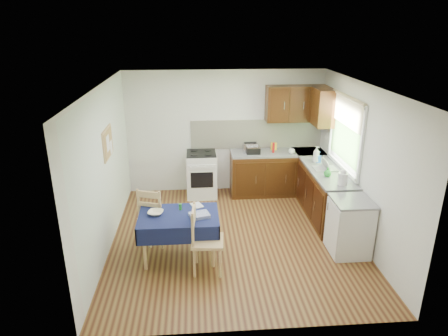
{
  "coord_description": "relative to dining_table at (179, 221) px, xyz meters",
  "views": [
    {
      "loc": [
        -0.62,
        -5.77,
        3.39
      ],
      "look_at": [
        -0.17,
        0.13,
        1.2
      ],
      "focal_mm": 32.0,
      "sensor_mm": 36.0,
      "label": 1
    }
  ],
  "objects": [
    {
      "name": "dining_table",
      "position": [
        0.0,
        0.0,
        0.0
      ],
      "size": [
        1.17,
        0.8,
        0.71
      ],
      "rotation": [
        0.0,
        0.0,
        0.37
      ],
      "color": "#110E3A",
      "rests_on": "ground"
    },
    {
      "name": "base_cabinets",
      "position": [
        2.24,
        1.74,
        -0.17
      ],
      "size": [
        1.9,
        2.3,
        0.86
      ],
      "color": "#321608",
      "rests_on": "ground"
    },
    {
      "name": "dish_rack",
      "position": [
        2.57,
        1.21,
        0.32
      ],
      "size": [
        0.4,
        0.3,
        0.19
      ],
      "rotation": [
        0.0,
        0.0,
        -0.14
      ],
      "color": "#929297",
      "rests_on": "worktop_right"
    },
    {
      "name": "sauce_bottle",
      "position": [
        1.83,
        2.23,
        0.4
      ],
      "size": [
        0.05,
        0.05,
        0.2
      ],
      "primitive_type": "cylinder",
      "color": "red",
      "rests_on": "worktop_back"
    },
    {
      "name": "corkboard",
      "position": [
        -1.08,
        0.78,
        1.0
      ],
      "size": [
        0.04,
        0.62,
        0.47
      ],
      "color": "tan",
      "rests_on": "wall_left"
    },
    {
      "name": "ceiling",
      "position": [
        0.89,
        0.48,
        1.9
      ],
      "size": [
        4.0,
        4.2,
        0.02
      ],
      "primitive_type": "cube",
      "color": "white",
      "rests_on": "wall_back"
    },
    {
      "name": "yellow_packet",
      "position": [
        1.88,
        2.41,
        0.37
      ],
      "size": [
        0.13,
        0.11,
        0.15
      ],
      "primitive_type": "cube",
      "rotation": [
        0.0,
        0.0,
        -0.4
      ],
      "color": "yellow",
      "rests_on": "worktop_back"
    },
    {
      "name": "chair_far",
      "position": [
        -0.41,
        0.44,
        -0.08
      ],
      "size": [
        0.55,
        0.55,
        0.98
      ],
      "rotation": [
        0.0,
        0.0,
        2.83
      ],
      "color": "tan",
      "rests_on": "ground"
    },
    {
      "name": "fridge",
      "position": [
        2.59,
        -0.07,
        -0.16
      ],
      "size": [
        0.58,
        0.6,
        0.89
      ],
      "color": "silver",
      "rests_on": "ground"
    },
    {
      "name": "spice_jar",
      "position": [
        0.02,
        0.17,
        0.15
      ],
      "size": [
        0.05,
        0.05,
        0.1
      ],
      "primitive_type": "cylinder",
      "color": "#227E2A",
      "rests_on": "dining_table"
    },
    {
      "name": "book",
      "position": [
        0.2,
        0.26,
        0.11
      ],
      "size": [
        0.22,
        0.25,
        0.02
      ],
      "primitive_type": "imported",
      "rotation": [
        0.0,
        0.0,
        0.38
      ],
      "color": "white",
      "rests_on": "dining_table"
    },
    {
      "name": "wall_front",
      "position": [
        0.89,
        -1.62,
        0.65
      ],
      "size": [
        4.0,
        0.02,
        2.5
      ],
      "primitive_type": "cube",
      "color": "silver",
      "rests_on": "ground"
    },
    {
      "name": "worktop_back",
      "position": [
        1.94,
        2.28,
        0.28
      ],
      "size": [
        1.9,
        0.6,
        0.04
      ],
      "primitive_type": "cube",
      "color": "slate",
      "rests_on": "base_cabinets"
    },
    {
      "name": "chair_near",
      "position": [
        0.36,
        -0.37,
        -0.08
      ],
      "size": [
        0.48,
        0.48,
        1.0
      ],
      "rotation": [
        0.0,
        0.0,
        1.49
      ],
      "color": "tan",
      "rests_on": "ground"
    },
    {
      "name": "wall_back",
      "position": [
        0.89,
        2.58,
        0.65
      ],
      "size": [
        4.0,
        0.02,
        2.5
      ],
      "primitive_type": "cube",
      "color": "silver",
      "rests_on": "ground"
    },
    {
      "name": "soap_bottle_c",
      "position": [
        2.5,
        0.87,
        0.38
      ],
      "size": [
        0.18,
        0.18,
        0.16
      ],
      "primitive_type": "imported",
      "rotation": [
        0.0,
        0.0,
        3.87
      ],
      "color": "green",
      "rests_on": "worktop_right"
    },
    {
      "name": "soap_bottle_a",
      "position": [
        2.51,
        1.6,
        0.45
      ],
      "size": [
        0.16,
        0.16,
        0.31
      ],
      "primitive_type": "imported",
      "rotation": [
        0.0,
        0.0,
        0.96
      ],
      "color": "silver",
      "rests_on": "worktop_right"
    },
    {
      "name": "floor",
      "position": [
        0.89,
        0.48,
        -0.6
      ],
      "size": [
        4.2,
        4.2,
        0.0
      ],
      "primitive_type": "plane",
      "color": "#462212",
      "rests_on": "ground"
    },
    {
      "name": "tea_towel",
      "position": [
        0.3,
        -0.08,
        0.13
      ],
      "size": [
        0.33,
        0.29,
        0.05
      ],
      "primitive_type": "cube",
      "rotation": [
        0.0,
        0.0,
        0.28
      ],
      "color": "navy",
      "rests_on": "dining_table"
    },
    {
      "name": "upper_cabinets",
      "position": [
        2.41,
        2.28,
        1.25
      ],
      "size": [
        1.2,
        0.85,
        0.7
      ],
      "color": "#321608",
      "rests_on": "wall_back"
    },
    {
      "name": "splashback",
      "position": [
        1.54,
        2.57,
        0.6
      ],
      "size": [
        2.7,
        0.02,
        0.6
      ],
      "primitive_type": "cube",
      "color": "white",
      "rests_on": "wall_back"
    },
    {
      "name": "wall_right",
      "position": [
        2.89,
        0.48,
        0.65
      ],
      "size": [
        0.02,
        4.2,
        2.5
      ],
      "primitive_type": "cube",
      "color": "silver",
      "rests_on": "ground"
    },
    {
      "name": "soap_bottle_b",
      "position": [
        2.55,
        1.6,
        0.4
      ],
      "size": [
        0.11,
        0.1,
        0.2
      ],
      "primitive_type": "imported",
      "rotation": [
        0.0,
        0.0,
        1.72
      ],
      "color": "blue",
      "rests_on": "worktop_right"
    },
    {
      "name": "wall_left",
      "position": [
        -1.11,
        0.48,
        0.65
      ],
      "size": [
        0.02,
        4.2,
        2.5
      ],
      "primitive_type": "cube",
      "color": "silver",
      "rests_on": "ground"
    },
    {
      "name": "stove",
      "position": [
        0.39,
        2.28,
        -0.14
      ],
      "size": [
        0.6,
        0.61,
        0.92
      ],
      "color": "silver",
      "rests_on": "ground"
    },
    {
      "name": "plate_bowl",
      "position": [
        -0.34,
        0.04,
        0.13
      ],
      "size": [
        0.26,
        0.26,
        0.05
      ],
      "primitive_type": "imported",
      "rotation": [
        0.0,
        0.0,
        -0.21
      ],
      "color": "#F6F0C9",
      "rests_on": "dining_table"
    },
    {
      "name": "worktop_corner",
      "position": [
        2.59,
        2.28,
        0.28
      ],
      "size": [
        0.6,
        0.6,
        0.04
      ],
      "primitive_type": "cube",
      "color": "slate",
      "rests_on": "base_cabinets"
    },
    {
      "name": "kettle",
      "position": [
        2.63,
        0.5,
        0.41
      ],
      "size": [
        0.16,
        0.16,
        0.26
      ],
      "color": "silver",
      "rests_on": "worktop_right"
    },
    {
      "name": "sandwich_press",
      "position": [
        1.42,
        2.22,
        0.37
      ],
      "size": [
        0.27,
        0.23,
        0.16
      ],
      "rotation": [
        0.0,
        0.0,
        0.12
      ],
      "color": "black",
      "rests_on": "worktop_back"
    },
    {
      "name": "worktop_right",
      "position": [
        2.59,
        1.13,
        0.28
      ],
      "size": [
        0.6,
        1.7,
        0.04
      ],
      "primitive_type": "cube",
      "color": "slate",
      "rests_on": "base_cabinets"
    },
    {
      "name": "toaster",
      "position": [
        1.37,
        2.28,
        0.4
      ],
      "size": [
        0.29,
        0.18,
        0.22
      ],
      "rotation": [
        0.0,
        0.0,
        -0.33
      ],
      "color": "#B1B1B6",
      "rests_on": "worktop_back"
    },
    {
      "name": "cup",
      "position": [
        2.18,
        2.12,
        0.34
      ],
      "size": [
        0.15,
        0.15,
        0.1
      ],
      "primitive_type": "imported",
      "rotation": [
        0.0,
        0.0,
        0.32
      ],
      "color": "white",
      "rests_on": "worktop_back"
    },
    {
      "name": "window",
      "position": [
        2.86,
        1.18,
        1.05
      ],
      "size": [
        0.04,
        1.48,
        1.26
      ],
      "color": "#355C26",
      "rests_on": "wall_right"
    }
  ]
}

